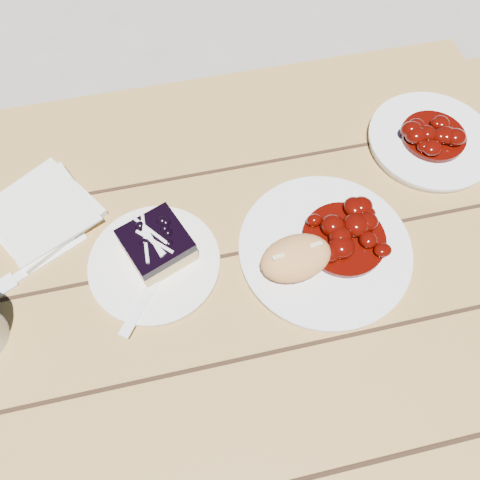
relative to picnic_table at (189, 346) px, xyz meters
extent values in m
plane|color=gray|center=(0.00, 0.00, -0.59)|extent=(60.00, 60.00, 0.00)
cube|color=olive|center=(0.00, 0.00, 0.14)|extent=(2.00, 0.80, 0.05)
cube|color=olive|center=(0.00, 0.65, -0.15)|extent=(1.80, 0.25, 0.04)
cube|color=olive|center=(0.80, 0.65, -0.38)|extent=(0.06, 0.06, 0.42)
cylinder|color=white|center=(0.23, 0.05, 0.17)|extent=(0.26, 0.26, 0.02)
ellipsoid|color=#DD9855|center=(0.18, 0.03, 0.20)|extent=(0.11, 0.08, 0.05)
cylinder|color=white|center=(-0.02, 0.09, 0.17)|extent=(0.19, 0.19, 0.01)
cube|color=#FAD988|center=(-0.01, 0.10, 0.19)|extent=(0.11, 0.11, 0.03)
cube|color=black|center=(-0.01, 0.10, 0.21)|extent=(0.11, 0.11, 0.02)
cube|color=white|center=(-0.19, 0.21, 0.17)|extent=(0.21, 0.21, 0.01)
cylinder|color=white|center=(0.48, 0.22, 0.17)|extent=(0.21, 0.21, 0.02)
camera|label=1|loc=(0.04, -0.23, 0.81)|focal=35.00mm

